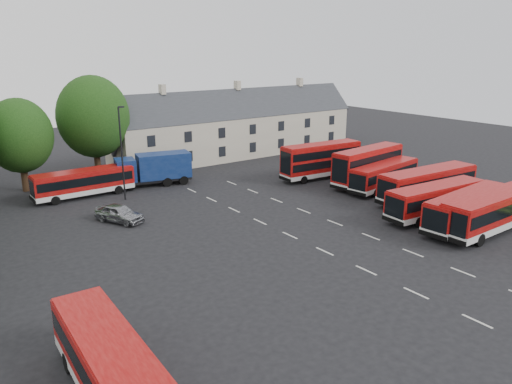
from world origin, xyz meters
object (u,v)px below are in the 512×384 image
at_px(bus_dd_south, 368,164).
at_px(silver_car, 119,213).
at_px(bus_row_a, 493,209).
at_px(lamppost, 122,151).
at_px(box_truck, 155,168).
at_px(bus_west, 113,368).

height_order(bus_dd_south, silver_car, bus_dd_south).
bearing_deg(bus_row_a, lamppost, 127.64).
bearing_deg(silver_car, bus_row_a, -66.86).
distance_m(bus_row_a, lamppost, 33.18).
bearing_deg(bus_row_a, box_truck, 117.79).
bearing_deg(bus_dd_south, lamppost, 149.87).
relative_size(box_truck, lamppost, 0.90).
distance_m(bus_west, silver_car, 23.51).
bearing_deg(box_truck, bus_west, -105.29).
xyz_separation_m(silver_car, lamppost, (2.87, 5.87, 4.10)).
relative_size(bus_west, silver_car, 2.36).
bearing_deg(bus_row_a, bus_dd_south, 78.80).
distance_m(bus_west, lamppost, 30.16).
xyz_separation_m(box_truck, lamppost, (-4.70, -3.19, 2.93)).
bearing_deg(box_truck, bus_dd_south, -22.90).
bearing_deg(bus_west, lamppost, -20.48).
distance_m(bus_dd_south, box_truck, 22.99).
bearing_deg(silver_car, box_truck, 23.83).
bearing_deg(bus_west, bus_dd_south, -61.14).
xyz_separation_m(bus_west, lamppost, (11.60, 27.68, 3.07)).
bearing_deg(lamppost, bus_west, -112.73).
relative_size(box_truck, silver_car, 1.83).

